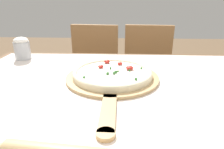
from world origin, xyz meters
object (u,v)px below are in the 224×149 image
at_px(chair_left, 93,73).
at_px(flour_cup, 22,48).
at_px(pizza, 112,73).
at_px(chair_right, 147,74).
at_px(pizza_peel, 112,79).

xyz_separation_m(chair_left, flour_cup, (-0.32, -0.47, 0.32)).
distance_m(pizza, flour_cup, 0.57).
distance_m(chair_left, chair_right, 0.44).
xyz_separation_m(pizza_peel, pizza, (0.00, 0.02, 0.02)).
height_order(pizza_peel, chair_right, chair_right).
relative_size(chair_left, chair_right, 1.00).
bearing_deg(flour_cup, chair_left, 56.36).
distance_m(pizza, chair_right, 0.83).
bearing_deg(flour_cup, pizza, -27.66).
distance_m(pizza_peel, chair_right, 0.84).
relative_size(pizza_peel, chair_left, 0.67).
bearing_deg(chair_left, pizza, -69.52).
bearing_deg(pizza_peel, flour_cup, 150.40).
distance_m(pizza_peel, chair_left, 0.83).
bearing_deg(chair_right, chair_left, -176.10).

